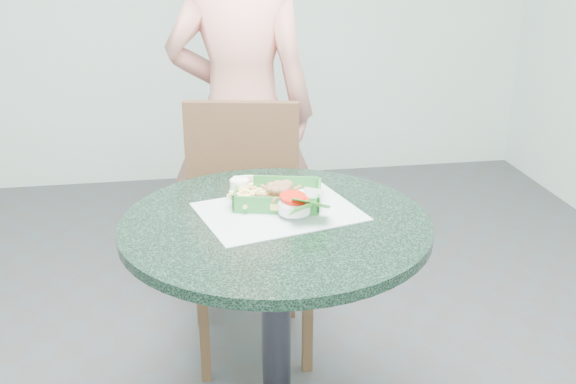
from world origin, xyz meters
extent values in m
cylinder|color=#25252B|center=(0.00, 0.00, 0.38)|extent=(0.09, 0.09, 0.70)
cylinder|color=#213C2B|center=(0.00, 0.00, 0.73)|extent=(0.87, 0.87, 0.03)
cube|color=#55291A|center=(-0.02, 0.54, 0.45)|extent=(0.43, 0.43, 0.04)
cube|color=#55291A|center=(-0.02, 0.73, 0.70)|extent=(0.43, 0.04, 0.46)
cube|color=#55291A|center=(-0.21, 0.35, 0.21)|extent=(0.04, 0.04, 0.43)
cube|color=#55291A|center=(0.16, 0.35, 0.21)|extent=(0.04, 0.04, 0.43)
cube|color=#55291A|center=(-0.21, 0.72, 0.21)|extent=(0.04, 0.04, 0.43)
cube|color=#55291A|center=(0.16, 0.72, 0.21)|extent=(0.04, 0.04, 0.43)
imported|color=tan|center=(0.00, 0.95, 0.90)|extent=(0.73, 0.56, 1.80)
cube|color=#ACC5C4|center=(0.02, 0.05, 0.75)|extent=(0.50, 0.43, 0.00)
cube|color=#26752E|center=(0.03, 0.12, 0.76)|extent=(0.25, 0.18, 0.01)
cube|color=white|center=(0.03, 0.12, 0.76)|extent=(0.24, 0.17, 0.00)
cube|color=#26752E|center=(0.03, 0.21, 0.78)|extent=(0.25, 0.01, 0.04)
cube|color=#26752E|center=(0.03, 0.03, 0.78)|extent=(0.25, 0.01, 0.04)
cube|color=#26752E|center=(0.15, 0.12, 0.78)|extent=(0.01, 0.18, 0.04)
cube|color=#26752E|center=(-0.09, 0.12, 0.78)|extent=(0.01, 0.18, 0.04)
cylinder|color=#E5CC5C|center=(0.03, 0.08, 0.78)|extent=(0.12, 0.12, 0.02)
cylinder|color=white|center=(-0.09, 0.14, 0.80)|extent=(0.06, 0.06, 0.03)
cylinder|color=white|center=(-0.09, 0.14, 0.81)|extent=(0.05, 0.05, 0.00)
cylinder|color=silver|center=(0.08, 0.02, 0.78)|extent=(0.09, 0.09, 0.03)
torus|color=white|center=(0.08, 0.02, 0.80)|extent=(0.08, 0.08, 0.01)
cylinder|color=red|center=(0.08, 0.02, 0.81)|extent=(0.08, 0.08, 0.01)
camera|label=1|loc=(-0.24, -1.70, 1.53)|focal=42.00mm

